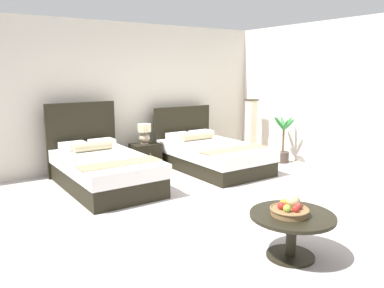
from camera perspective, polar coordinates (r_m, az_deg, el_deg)
name	(u,v)px	position (r m, az deg, el deg)	size (l,w,h in m)	color
ground_plane	(215,202)	(5.67, 3.50, -8.66)	(9.66, 9.40, 0.02)	#B5ACA8
wall_back	(130,95)	(7.86, -9.29, 7.26)	(9.66, 0.12, 2.81)	beige
wall_side_right	(330,96)	(7.81, 19.95, 6.73)	(0.12, 5.00, 2.81)	silver
bed_near_window	(103,169)	(6.43, -13.10, -3.61)	(1.30, 2.17, 1.32)	black
bed_near_corner	(211,154)	(7.44, 2.85, -1.55)	(1.40, 2.23, 1.14)	black
nightstand	(145,156)	(7.57, -6.96, -1.74)	(0.53, 0.43, 0.48)	black
table_lamp	(144,133)	(7.50, -7.11, 1.69)	(0.26, 0.26, 0.39)	tan
coffee_table	(292,225)	(4.08, 14.66, -11.61)	(0.86, 0.86, 0.46)	black
fruit_bowl	(290,208)	(4.00, 14.39, -9.28)	(0.39, 0.39, 0.20)	olive
floor_lamp_corner	(251,127)	(8.71, 8.77, 2.48)	(0.23, 0.23, 1.26)	#342B20
potted_palm	(283,146)	(8.13, 13.41, -0.27)	(0.54, 0.53, 0.99)	#453831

